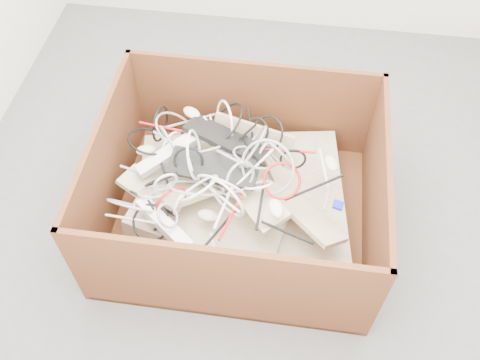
# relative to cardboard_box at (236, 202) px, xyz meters

# --- Properties ---
(ground) EXTENTS (3.00, 3.00, 0.00)m
(ground) POSITION_rel_cardboard_box_xyz_m (0.03, 0.16, -0.14)
(ground) COLOR #4E4E50
(ground) RESTS_ON ground
(cardboard_box) EXTENTS (1.28, 1.07, 0.60)m
(cardboard_box) POSITION_rel_cardboard_box_xyz_m (0.00, 0.00, 0.00)
(cardboard_box) COLOR #3B1B0E
(cardboard_box) RESTS_ON ground
(keyboard_pile) EXTENTS (1.09, 0.75, 0.33)m
(keyboard_pile) POSITION_rel_cardboard_box_xyz_m (0.00, 0.04, 0.14)
(keyboard_pile) COLOR tan
(keyboard_pile) RESTS_ON cardboard_box
(mice_scatter) EXTENTS (0.99, 0.63, 0.18)m
(mice_scatter) POSITION_rel_cardboard_box_xyz_m (-0.04, 0.04, 0.22)
(mice_scatter) COLOR beige
(mice_scatter) RESTS_ON keyboard_pile
(power_strip_left) EXTENTS (0.29, 0.26, 0.14)m
(power_strip_left) POSITION_rel_cardboard_box_xyz_m (-0.33, 0.09, 0.21)
(power_strip_left) COLOR silver
(power_strip_left) RESTS_ON keyboard_pile
(power_strip_right) EXTENTS (0.29, 0.23, 0.10)m
(power_strip_right) POSITION_rel_cardboard_box_xyz_m (-0.27, -0.29, 0.19)
(power_strip_right) COLOR silver
(power_strip_right) RESTS_ON keyboard_pile
(vga_plug) EXTENTS (0.05, 0.05, 0.03)m
(vga_plug) POSITION_rel_cardboard_box_xyz_m (0.47, -0.11, 0.23)
(vga_plug) COLOR #0D14C9
(vga_plug) RESTS_ON keyboard_pile
(cable_tangle) EXTENTS (1.07, 0.88, 0.45)m
(cable_tangle) POSITION_rel_cardboard_box_xyz_m (-0.12, 0.03, 0.25)
(cable_tangle) COLOR silver
(cable_tangle) RESTS_ON keyboard_pile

